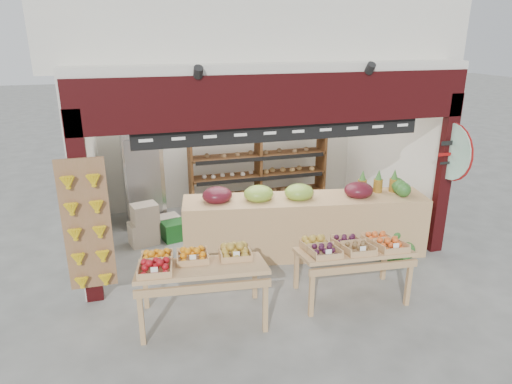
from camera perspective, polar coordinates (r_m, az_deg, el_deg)
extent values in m
plane|color=#63635E|center=(8.09, 0.79, -6.45)|extent=(60.00, 60.00, 0.00)
cube|color=beige|center=(9.72, -3.13, 7.27)|extent=(5.76, 0.18, 3.00)
cube|color=beige|center=(7.86, -20.39, 3.22)|extent=(0.18, 3.38, 3.00)
cube|color=beige|center=(9.26, 16.55, 5.90)|extent=(0.18, 3.38, 3.00)
cube|color=beige|center=(7.89, -0.43, 15.97)|extent=(5.76, 3.38, 0.12)
cube|color=black|center=(6.36, 3.71, 11.45)|extent=(5.70, 0.14, 0.70)
cube|color=black|center=(6.34, -20.67, -2.17)|extent=(0.22, 0.14, 2.65)
cube|color=black|center=(7.99, 22.42, 1.89)|extent=(0.22, 0.14, 2.65)
cube|color=black|center=(6.46, 3.53, 7.53)|extent=(4.20, 0.05, 0.26)
cylinder|color=white|center=(6.52, 4.21, 9.85)|extent=(0.34, 0.05, 0.34)
cube|color=#8F6041|center=(6.32, -20.36, -3.92)|extent=(0.60, 0.04, 1.80)
cylinder|color=#B3E1CB|center=(7.81, 23.21, 4.67)|extent=(0.04, 0.90, 0.90)
cylinder|color=maroon|center=(7.79, 23.32, 4.62)|extent=(0.01, 0.92, 0.92)
cube|color=brown|center=(9.15, -8.13, 1.46)|extent=(0.05, 0.47, 1.49)
cube|color=brown|center=(9.43, 0.29, 2.19)|extent=(0.05, 0.47, 1.49)
cube|color=brown|center=(9.90, 8.08, 2.83)|extent=(0.05, 0.47, 1.49)
cube|color=brown|center=(9.56, 0.29, -0.21)|extent=(2.79, 0.47, 0.04)
cube|color=brown|center=(9.43, 0.29, 2.19)|extent=(2.79, 0.47, 0.04)
cube|color=brown|center=(9.32, 0.30, 4.66)|extent=(2.79, 0.47, 0.04)
cube|color=brown|center=(9.24, 0.30, 6.61)|extent=(2.79, 0.47, 0.04)
cone|color=olive|center=(8.97, -6.61, 7.01)|extent=(0.32, 0.32, 0.28)
cone|color=olive|center=(9.05, -3.81, 7.21)|extent=(0.32, 0.32, 0.28)
cone|color=olive|center=(9.15, -1.05, 7.38)|extent=(0.32, 0.32, 0.28)
cone|color=olive|center=(9.28, 1.64, 7.54)|extent=(0.32, 0.32, 0.28)
cone|color=olive|center=(9.42, 4.25, 7.67)|extent=(0.32, 0.32, 0.28)
cone|color=olive|center=(9.58, 6.78, 7.79)|extent=(0.32, 0.32, 0.28)
cube|color=#BABDC1|center=(8.94, -13.92, 1.82)|extent=(0.75, 0.75, 1.84)
cube|color=beige|center=(8.24, -13.89, -5.02)|extent=(0.54, 0.46, 0.40)
cube|color=beige|center=(8.10, -13.74, -2.61)|extent=(0.49, 0.43, 0.33)
cube|color=#124618|center=(8.32, -10.04, -4.76)|extent=(0.51, 0.43, 0.33)
cube|color=beige|center=(8.67, -10.97, -3.88)|extent=(0.47, 0.40, 0.31)
cube|color=tan|center=(7.60, 6.09, -4.24)|extent=(4.02, 1.44, 0.99)
ellipsoid|color=#59141E|center=(7.22, -4.87, -0.41)|extent=(0.48, 0.44, 0.26)
ellipsoid|color=#8CB23F|center=(7.27, 0.32, -0.22)|extent=(0.48, 0.44, 0.26)
ellipsoid|color=#8CB23F|center=(7.36, 5.42, -0.04)|extent=(0.48, 0.44, 0.26)
ellipsoid|color=#59141E|center=(7.62, 12.71, 0.22)|extent=(0.48, 0.44, 0.26)
cylinder|color=olive|center=(7.80, 13.10, 0.71)|extent=(0.15, 0.15, 0.22)
cylinder|color=olive|center=(7.89, 14.99, 0.77)|extent=(0.15, 0.15, 0.22)
cylinder|color=olive|center=(7.99, 16.82, 0.83)|extent=(0.15, 0.15, 0.22)
cube|color=tan|center=(5.79, -6.83, -9.33)|extent=(1.69, 1.06, 0.24)
cube|color=tan|center=(5.70, -14.13, -15.32)|extent=(0.07, 0.07, 0.65)
cube|color=tan|center=(5.75, 1.17, -14.36)|extent=(0.07, 0.07, 0.65)
cube|color=tan|center=(6.36, -13.67, -11.38)|extent=(0.07, 0.07, 0.65)
cube|color=tan|center=(6.40, -0.15, -10.56)|extent=(0.07, 0.07, 0.65)
cube|color=tan|center=(6.40, 11.95, -7.31)|extent=(1.54, 0.95, 0.22)
cube|color=tan|center=(6.08, 6.94, -12.78)|extent=(0.07, 0.07, 0.59)
cube|color=tan|center=(6.59, 18.48, -11.03)|extent=(0.07, 0.07, 0.59)
cube|color=tan|center=(6.66, 5.06, -9.64)|extent=(0.07, 0.07, 0.59)
cube|color=tan|center=(7.13, 15.73, -8.31)|extent=(0.07, 0.07, 0.59)
sphere|color=#1F531B|center=(7.75, 16.30, -7.30)|extent=(0.30, 0.30, 0.30)
sphere|color=#1F531B|center=(7.91, 18.26, -6.94)|extent=(0.30, 0.30, 0.30)
sphere|color=#1F531B|center=(7.99, 15.10, -6.36)|extent=(0.30, 0.30, 0.30)
sphere|color=#1F531B|center=(8.15, 17.03, -6.03)|extent=(0.30, 0.30, 0.30)
sphere|color=#1F531B|center=(7.84, 16.86, -4.90)|extent=(0.30, 0.30, 0.30)
sphere|color=#1F531B|center=(7.75, 17.71, -7.44)|extent=(0.30, 0.30, 0.30)
sphere|color=#1F531B|center=(7.81, 15.03, -6.94)|extent=(0.30, 0.30, 0.30)
sphere|color=#1F531B|center=(7.89, 15.19, -4.56)|extent=(0.30, 0.30, 0.30)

